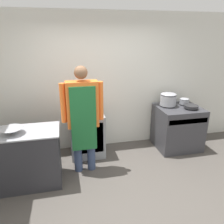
{
  "coord_description": "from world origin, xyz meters",
  "views": [
    {
      "loc": [
        -0.7,
        -2.55,
        2.26
      ],
      "look_at": [
        0.07,
        0.92,
        1.01
      ],
      "focal_mm": 35.0,
      "sensor_mm": 36.0,
      "label": 1
    }
  ],
  "objects_px": {
    "mixing_bowl": "(11,131)",
    "stock_pot": "(168,99)",
    "sauce_pot": "(184,101)",
    "fridge_unit": "(87,134)",
    "stove": "(177,127)",
    "saute_pan": "(191,107)",
    "person_cook": "(83,114)"
  },
  "relations": [
    {
      "from": "stove",
      "to": "person_cook",
      "type": "relative_size",
      "value": 0.49
    },
    {
      "from": "fridge_unit",
      "to": "sauce_pot",
      "type": "distance_m",
      "value": 2.12
    },
    {
      "from": "stove",
      "to": "saute_pan",
      "type": "relative_size",
      "value": 3.3
    },
    {
      "from": "person_cook",
      "to": "stock_pot",
      "type": "bearing_deg",
      "value": 17.76
    },
    {
      "from": "person_cook",
      "to": "sauce_pot",
      "type": "height_order",
      "value": "person_cook"
    },
    {
      "from": "sauce_pot",
      "to": "mixing_bowl",
      "type": "bearing_deg",
      "value": -165.93
    },
    {
      "from": "fridge_unit",
      "to": "saute_pan",
      "type": "height_order",
      "value": "saute_pan"
    },
    {
      "from": "fridge_unit",
      "to": "sauce_pot",
      "type": "xyz_separation_m",
      "value": [
        2.05,
        0.02,
        0.54
      ]
    },
    {
      "from": "fridge_unit",
      "to": "mixing_bowl",
      "type": "xyz_separation_m",
      "value": [
        -1.16,
        -0.78,
        0.53
      ]
    },
    {
      "from": "mixing_bowl",
      "to": "stock_pot",
      "type": "height_order",
      "value": "stock_pot"
    },
    {
      "from": "mixing_bowl",
      "to": "stock_pot",
      "type": "bearing_deg",
      "value": 15.82
    },
    {
      "from": "saute_pan",
      "to": "stock_pot",
      "type": "bearing_deg",
      "value": 144.25
    },
    {
      "from": "stove",
      "to": "fridge_unit",
      "type": "distance_m",
      "value": 1.88
    },
    {
      "from": "mixing_bowl",
      "to": "saute_pan",
      "type": "bearing_deg",
      "value": 9.52
    },
    {
      "from": "fridge_unit",
      "to": "saute_pan",
      "type": "bearing_deg",
      "value": -6.82
    },
    {
      "from": "sauce_pot",
      "to": "fridge_unit",
      "type": "bearing_deg",
      "value": -179.41
    },
    {
      "from": "stock_pot",
      "to": "sauce_pot",
      "type": "distance_m",
      "value": 0.38
    },
    {
      "from": "fridge_unit",
      "to": "stove",
      "type": "bearing_deg",
      "value": -3.45
    },
    {
      "from": "sauce_pot",
      "to": "stock_pot",
      "type": "bearing_deg",
      "value": 180.0
    },
    {
      "from": "fridge_unit",
      "to": "stock_pot",
      "type": "xyz_separation_m",
      "value": [
        1.68,
        0.02,
        0.61
      ]
    },
    {
      "from": "mixing_bowl",
      "to": "stock_pot",
      "type": "xyz_separation_m",
      "value": [
        2.84,
        0.8,
        0.08
      ]
    },
    {
      "from": "fridge_unit",
      "to": "mixing_bowl",
      "type": "bearing_deg",
      "value": -145.92
    },
    {
      "from": "fridge_unit",
      "to": "saute_pan",
      "type": "relative_size",
      "value": 3.12
    },
    {
      "from": "stove",
      "to": "mixing_bowl",
      "type": "xyz_separation_m",
      "value": [
        -3.04,
        -0.67,
        0.51
      ]
    },
    {
      "from": "sauce_pot",
      "to": "saute_pan",
      "type": "bearing_deg",
      "value": -90.0
    },
    {
      "from": "stove",
      "to": "sauce_pot",
      "type": "relative_size",
      "value": 4.77
    },
    {
      "from": "fridge_unit",
      "to": "stock_pot",
      "type": "distance_m",
      "value": 1.79
    },
    {
      "from": "mixing_bowl",
      "to": "sauce_pot",
      "type": "height_order",
      "value": "sauce_pot"
    },
    {
      "from": "saute_pan",
      "to": "mixing_bowl",
      "type": "bearing_deg",
      "value": -170.48
    },
    {
      "from": "stove",
      "to": "mixing_bowl",
      "type": "distance_m",
      "value": 3.15
    },
    {
      "from": "person_cook",
      "to": "stock_pot",
      "type": "xyz_separation_m",
      "value": [
        1.79,
        0.57,
        -0.02
      ]
    },
    {
      "from": "stove",
      "to": "stock_pot",
      "type": "relative_size",
      "value": 2.78
    }
  ]
}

